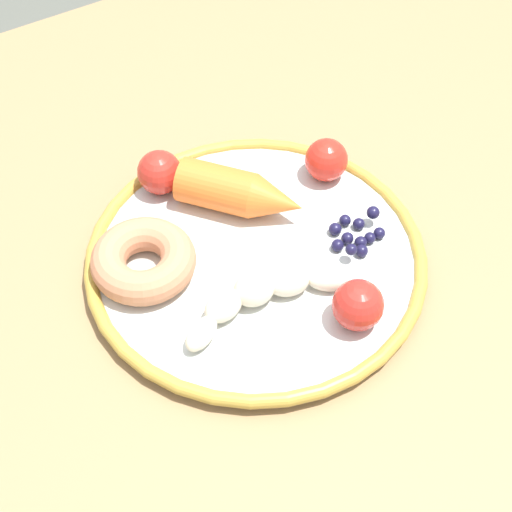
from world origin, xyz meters
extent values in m
cube|color=#92734C|center=(0.00, 0.00, 0.72)|extent=(0.96, 1.00, 0.03)
cube|color=#967052|center=(-0.42, -0.44, 0.35)|extent=(0.05, 0.05, 0.70)
cylinder|color=silver|center=(0.03, -0.04, 0.74)|extent=(0.29, 0.29, 0.01)
torus|color=#B39238|center=(0.03, -0.04, 0.74)|extent=(0.30, 0.30, 0.01)
ellipsoid|color=beige|center=(0.00, 0.02, 0.75)|extent=(0.04, 0.04, 0.02)
ellipsoid|color=beige|center=(0.03, 0.01, 0.75)|extent=(0.04, 0.04, 0.02)
ellipsoid|color=beige|center=(0.06, 0.00, 0.76)|extent=(0.04, 0.03, 0.03)
ellipsoid|color=beige|center=(0.09, 0.00, 0.75)|extent=(0.04, 0.03, 0.02)
ellipsoid|color=beige|center=(0.12, 0.01, 0.75)|extent=(0.04, 0.03, 0.02)
cylinder|color=orange|center=(0.03, -0.11, 0.76)|extent=(0.08, 0.08, 0.04)
cone|color=orange|center=(-0.01, -0.07, 0.76)|extent=(0.06, 0.06, 0.04)
torus|color=tan|center=(0.12, -0.08, 0.76)|extent=(0.10, 0.10, 0.03)
sphere|color=#191638|center=(-0.05, 0.01, 0.75)|extent=(0.01, 0.01, 0.01)
sphere|color=#191638|center=(-0.04, -0.01, 0.75)|extent=(0.01, 0.01, 0.01)
sphere|color=#191638|center=(-0.06, 0.00, 0.75)|extent=(0.01, 0.01, 0.01)
sphere|color=#191638|center=(-0.03, -0.01, 0.75)|extent=(0.01, 0.01, 0.01)
sphere|color=#191638|center=(-0.06, -0.02, 0.75)|extent=(0.01, 0.01, 0.01)
sphere|color=#191638|center=(-0.06, -0.03, 0.75)|extent=(0.01, 0.01, 0.01)
sphere|color=#191638|center=(-0.05, 0.00, 0.75)|extent=(0.01, 0.01, 0.01)
sphere|color=#191638|center=(-0.07, 0.00, 0.75)|extent=(0.01, 0.01, 0.01)
sphere|color=#191638|center=(-0.04, -0.02, 0.75)|extent=(0.01, 0.01, 0.01)
sphere|color=#191638|center=(-0.03, 0.01, 0.76)|extent=(0.01, 0.01, 0.01)
sphere|color=#191638|center=(-0.08, -0.02, 0.76)|extent=(0.01, 0.01, 0.01)
sphere|color=red|center=(0.07, -0.16, 0.76)|extent=(0.04, 0.04, 0.04)
sphere|color=red|center=(0.00, 0.06, 0.76)|extent=(0.04, 0.04, 0.04)
sphere|color=red|center=(-0.08, -0.09, 0.76)|extent=(0.04, 0.04, 0.04)
camera|label=1|loc=(0.27, 0.33, 1.27)|focal=54.95mm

